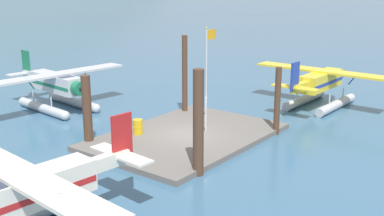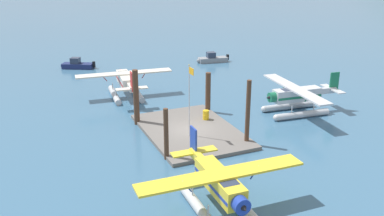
{
  "view_description": "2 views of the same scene",
  "coord_description": "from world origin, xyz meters",
  "views": [
    {
      "loc": [
        -20.98,
        -16.55,
        9.14
      ],
      "look_at": [
        2.31,
        1.35,
        1.17
      ],
      "focal_mm": 44.97,
      "sensor_mm": 36.0,
      "label": 1
    },
    {
      "loc": [
        31.56,
        -13.51,
        14.58
      ],
      "look_at": [
        -1.82,
        0.93,
        1.56
      ],
      "focal_mm": 39.59,
      "sensor_mm": 36.0,
      "label": 2
    }
  ],
  "objects": [
    {
      "name": "ground_plane",
      "position": [
        0.0,
        0.0,
        0.0
      ],
      "size": [
        1200.0,
        1200.0,
        0.0
      ],
      "primitive_type": "plane",
      "color": "#38607F"
    },
    {
      "name": "piling_far_right",
      "position": [
        4.04,
        3.3,
        2.74
      ],
      "size": [
        0.37,
        0.37,
        5.48
      ],
      "primitive_type": "cylinder",
      "color": "#4C3323",
      "rests_on": "ground"
    },
    {
      "name": "seaplane_yellow_stbd_aft",
      "position": [
        11.84,
        -3.18,
        1.58
      ],
      "size": [
        7.98,
        10.43,
        3.84
      ],
      "color": "#B7BABF",
      "rests_on": "ground"
    },
    {
      "name": "seaplane_silver_bow_centre",
      "position": [
        -0.36,
        11.4,
        1.58
      ],
      "size": [
        10.49,
        7.96,
        3.84
      ],
      "color": "#B7BABF",
      "rests_on": "ground"
    },
    {
      "name": "dock_platform",
      "position": [
        0.0,
        0.0,
        0.15
      ],
      "size": [
        11.17,
        7.66,
        0.3
      ],
      "primitive_type": "cube",
      "color": "#66605B",
      "rests_on": "ground"
    },
    {
      "name": "fuel_drum",
      "position": [
        -1.69,
        2.28,
        0.74
      ],
      "size": [
        0.62,
        0.62,
        0.88
      ],
      "color": "gold",
      "rests_on": "dock_platform"
    },
    {
      "name": "piling_far_left",
      "position": [
        -4.21,
        3.68,
        2.01
      ],
      "size": [
        0.51,
        0.51,
        4.02
      ],
      "primitive_type": "cylinder",
      "color": "#4C3323",
      "rests_on": "ground"
    },
    {
      "name": "boat_grey_open_west",
      "position": [
        -23.04,
        13.29,
        0.49
      ],
      "size": [
        2.08,
        4.87,
        1.5
      ],
      "color": "gray",
      "rests_on": "ground"
    },
    {
      "name": "piling_near_right",
      "position": [
        4.05,
        -3.72,
        2.05
      ],
      "size": [
        0.37,
        0.37,
        4.11
      ],
      "primitive_type": "cylinder",
      "color": "#4C3323",
      "rests_on": "ground"
    },
    {
      "name": "seaplane_cream_port_aft",
      "position": [
        -12.16,
        -2.57,
        1.58
      ],
      "size": [
        7.96,
        10.48,
        3.84
      ],
      "color": "#B7BABF",
      "rests_on": "ground"
    },
    {
      "name": "piling_near_left",
      "position": [
        -3.81,
        -3.73,
        2.58
      ],
      "size": [
        0.51,
        0.51,
        5.16
      ],
      "primitive_type": "cylinder",
      "color": "#4C3323",
      "rests_on": "ground"
    },
    {
      "name": "flagpole",
      "position": [
        1.25,
        -0.6,
        4.13
      ],
      "size": [
        0.95,
        0.1,
        6.16
      ],
      "color": "silver",
      "rests_on": "dock_platform"
    },
    {
      "name": "boat_navy_open_sw",
      "position": [
        -27.22,
        -5.47,
        0.49
      ],
      "size": [
        3.31,
        4.44,
        1.5
      ],
      "color": "navy",
      "rests_on": "ground"
    }
  ]
}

